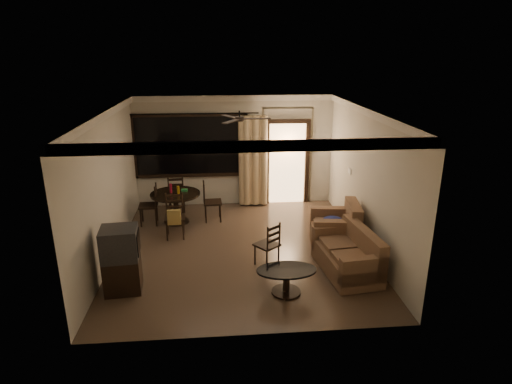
{
  "coord_description": "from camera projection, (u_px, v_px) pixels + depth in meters",
  "views": [
    {
      "loc": [
        -0.39,
        -7.87,
        3.88
      ],
      "look_at": [
        0.32,
        0.2,
        1.15
      ],
      "focal_mm": 30.0,
      "sensor_mm": 36.0,
      "label": 1
    }
  ],
  "objects": [
    {
      "name": "side_chair",
      "position": [
        267.0,
        252.0,
        7.98
      ],
      "size": [
        0.54,
        0.54,
        0.87
      ],
      "rotation": [
        0.0,
        0.0,
        3.81
      ],
      "color": "black",
      "rests_on": "ground"
    },
    {
      "name": "armchair",
      "position": [
        337.0,
        230.0,
        8.67
      ],
      "size": [
        1.04,
        1.04,
        0.93
      ],
      "rotation": [
        0.0,
        0.0,
        -0.13
      ],
      "color": "#4F2E24",
      "rests_on": "ground"
    },
    {
      "name": "dining_chair_west",
      "position": [
        149.0,
        212.0,
        9.87
      ],
      "size": [
        0.44,
        0.44,
        0.95
      ],
      "rotation": [
        0.0,
        0.0,
        -1.51
      ],
      "color": "black",
      "rests_on": "ground"
    },
    {
      "name": "tv_cabinet",
      "position": [
        121.0,
        260.0,
        7.06
      ],
      "size": [
        0.64,
        0.58,
        1.13
      ],
      "rotation": [
        0.0,
        0.0,
        0.09
      ],
      "color": "black",
      "rests_on": "ground"
    },
    {
      "name": "ground",
      "position": [
        241.0,
        249.0,
        8.7
      ],
      "size": [
        5.5,
        5.5,
        0.0
      ],
      "primitive_type": "plane",
      "color": "#7F6651",
      "rests_on": "ground"
    },
    {
      "name": "dining_chair_north",
      "position": [
        177.0,
        201.0,
        10.64
      ],
      "size": [
        0.44,
        0.44,
        0.95
      ],
      "rotation": [
        0.0,
        0.0,
        3.2
      ],
      "color": "black",
      "rests_on": "ground"
    },
    {
      "name": "dining_chair_east",
      "position": [
        212.0,
        209.0,
        10.09
      ],
      "size": [
        0.44,
        0.44,
        0.95
      ],
      "rotation": [
        0.0,
        0.0,
        1.63
      ],
      "color": "black",
      "rests_on": "ground"
    },
    {
      "name": "dining_table",
      "position": [
        176.0,
        199.0,
        9.88
      ],
      "size": [
        1.15,
        1.15,
        0.94
      ],
      "rotation": [
        0.0,
        0.0,
        0.06
      ],
      "color": "black",
      "rests_on": "ground"
    },
    {
      "name": "dining_chair_south",
      "position": [
        175.0,
        224.0,
        9.16
      ],
      "size": [
        0.44,
        0.5,
        0.95
      ],
      "rotation": [
        0.0,
        0.0,
        0.06
      ],
      "color": "black",
      "rests_on": "ground"
    },
    {
      "name": "sofa",
      "position": [
        350.0,
        256.0,
        7.71
      ],
      "size": [
        0.98,
        1.6,
        0.81
      ],
      "rotation": [
        0.0,
        0.0,
        0.12
      ],
      "color": "#4F2E24",
      "rests_on": "ground"
    },
    {
      "name": "room_shell",
      "position": [
        262.0,
        142.0,
        9.84
      ],
      "size": [
        5.5,
        6.7,
        5.5
      ],
      "color": "beige",
      "rests_on": "ground"
    },
    {
      "name": "coffee_table",
      "position": [
        286.0,
        277.0,
        7.06
      ],
      "size": [
        1.0,
        0.6,
        0.44
      ],
      "rotation": [
        0.0,
        0.0,
        0.19
      ],
      "color": "black",
      "rests_on": "ground"
    }
  ]
}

